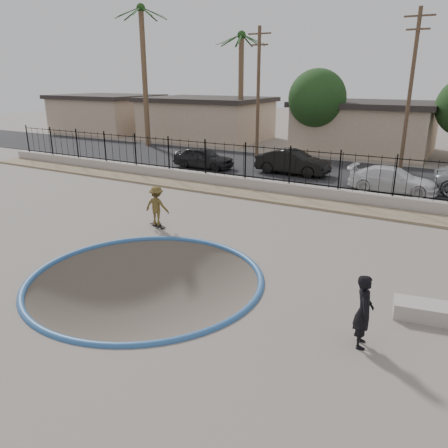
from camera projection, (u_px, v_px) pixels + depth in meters
name	position (u px, v px, depth m)	size (l,w,h in m)	color
ground	(299.00, 207.00, 24.00)	(120.00, 120.00, 2.20)	slate
bowl_pit	(146.00, 279.00, 12.96)	(6.84, 6.84, 1.80)	#4D433B
coping_ring	(146.00, 279.00, 12.96)	(7.04, 7.04, 0.20)	#2D5993
rock_strip	(280.00, 199.00, 21.33)	(42.00, 1.60, 0.11)	tan
retaining_wall	(289.00, 189.00, 22.16)	(42.00, 0.45, 0.60)	#9E948B
fence	(290.00, 166.00, 21.77)	(40.00, 0.04, 1.80)	black
street	(328.00, 171.00, 27.76)	(90.00, 8.00, 0.04)	black
house_west_far	(107.00, 113.00, 48.13)	(10.60, 8.60, 3.90)	tan
house_west	(207.00, 118.00, 42.01)	(11.60, 8.60, 3.90)	tan
house_center	(365.00, 126.00, 34.94)	(10.60, 8.60, 3.90)	tan
palm_left	(143.00, 48.00, 35.69)	(2.30, 2.30, 11.30)	brown
palm_mid	(241.00, 65.00, 36.09)	(2.30, 2.30, 9.30)	brown
utility_pole_left	(258.00, 92.00, 30.73)	(1.70, 0.24, 9.00)	#473323
utility_pole_mid	(410.00, 90.00, 25.94)	(1.70, 0.24, 9.50)	#473323
street_tree_left	(317.00, 98.00, 32.77)	(4.32, 4.32, 6.36)	#473323
skater	(157.00, 208.00, 17.26)	(1.01, 0.58, 1.56)	olive
skateboard	(158.00, 225.00, 17.49)	(0.87, 0.48, 0.07)	black
videographer	(364.00, 311.00, 9.51)	(0.62, 0.41, 1.70)	black
concrete_ledge	(428.00, 311.00, 10.78)	(1.60, 0.70, 0.40)	#A69B93
car_a	(203.00, 158.00, 28.44)	(1.61, 4.00, 1.36)	black
car_b	(293.00, 162.00, 26.65)	(1.56, 4.48, 1.48)	black
car_c	(393.00, 180.00, 22.49)	(1.80, 4.42, 1.28)	silver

